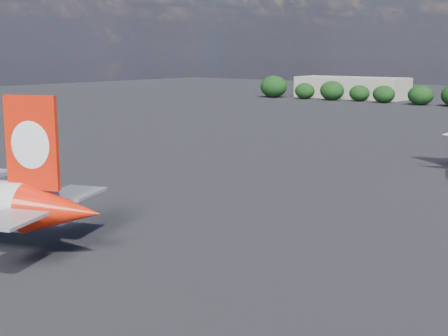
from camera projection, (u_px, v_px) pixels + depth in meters
The scene contains 2 objects.
ground at pixel (334, 163), 98.39m from camera, with size 500.00×500.00×0.00m, color black.
terminal_building at pixel (351, 88), 238.98m from camera, with size 42.00×16.00×8.00m.
Camera 1 is at (46.80, -26.60, 17.14)m, focal length 50.00 mm.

